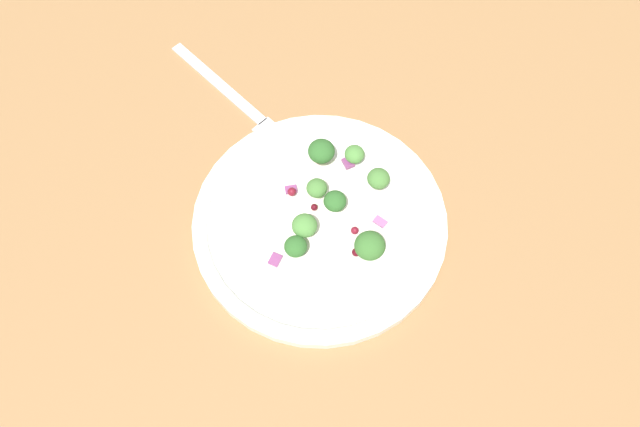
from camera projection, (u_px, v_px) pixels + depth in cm
name	position (u px, v px, depth cm)	size (l,w,h in cm)	color
ground_plane	(309.00, 210.00, 70.79)	(180.00, 180.00, 2.00)	olive
plate	(320.00, 222.00, 68.08)	(25.46, 25.46, 1.70)	white
dressing_pool	(320.00, 220.00, 67.68)	(14.77, 14.77, 0.20)	white
broccoli_floret_0	(354.00, 154.00, 69.42)	(2.05, 2.05, 2.08)	#9EC684
broccoli_floret_1	(305.00, 226.00, 65.45)	(2.47, 2.47, 2.51)	#ADD18E
broccoli_floret_2	(370.00, 246.00, 64.20)	(2.97, 2.97, 3.01)	#9EC684
broccoli_floret_3	(316.00, 187.00, 67.58)	(2.10, 2.10, 2.12)	#ADD18E
broccoli_floret_4	(378.00, 179.00, 67.44)	(2.28, 2.28, 2.31)	#8EB77A
broccoli_floret_5	(296.00, 247.00, 64.73)	(2.22, 2.22, 2.25)	#8EB77A
broccoli_floret_6	(335.00, 201.00, 66.52)	(2.26, 2.26, 2.28)	#9EC684
broccoli_floret_7	(321.00, 152.00, 68.78)	(2.74, 2.74, 2.77)	#ADD18E
cranberry_0	(316.00, 206.00, 67.80)	(0.70, 0.70, 0.70)	#4C0A14
cranberry_1	(318.00, 159.00, 70.43)	(0.88, 0.88, 0.88)	maroon
cranberry_2	(356.00, 252.00, 65.36)	(0.84, 0.84, 0.84)	#4C0A14
cranberry_3	(355.00, 230.00, 66.71)	(0.78, 0.78, 0.78)	maroon
cranberry_4	(292.00, 192.00, 68.19)	(0.88, 0.88, 0.88)	maroon
onion_bit_0	(291.00, 189.00, 68.80)	(1.20, 0.82, 0.34)	#843D75
onion_bit_1	(275.00, 260.00, 65.45)	(1.02, 1.25, 0.32)	#843D75
onion_bit_2	(348.00, 163.00, 70.07)	(1.00, 1.21, 0.42)	#843D75
onion_bit_3	(380.00, 222.00, 67.22)	(1.27, 0.84, 0.32)	#A35B93
fork	(236.00, 98.00, 75.72)	(18.16, 7.79, 0.50)	silver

